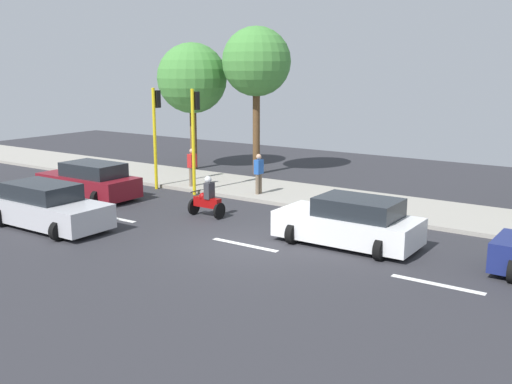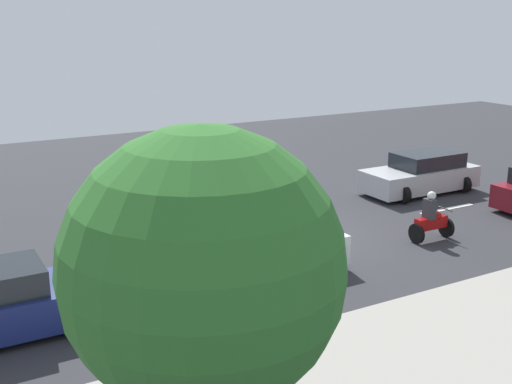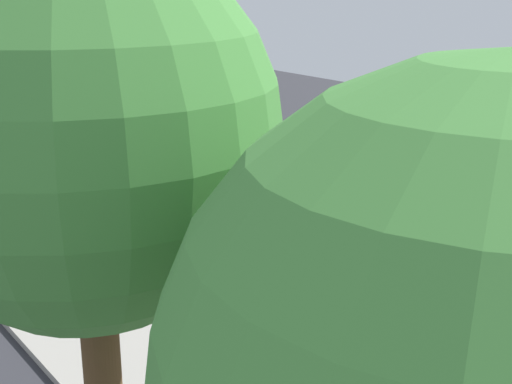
{
  "view_description": "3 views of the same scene",
  "coord_description": "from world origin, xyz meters",
  "px_view_note": "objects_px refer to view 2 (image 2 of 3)",
  "views": [
    {
      "loc": [
        -14.35,
        -10.25,
        5.44
      ],
      "look_at": [
        0.77,
        0.11,
        1.53
      ],
      "focal_mm": 41.68,
      "sensor_mm": 36.0,
      "label": 1
    },
    {
      "loc": [
        15.3,
        -10.26,
        6.51
      ],
      "look_at": [
        0.38,
        -1.88,
        1.78
      ],
      "focal_mm": 44.79,
      "sensor_mm": 36.0,
      "label": 2
    },
    {
      "loc": [
        12.8,
        12.23,
        6.97
      ],
      "look_at": [
        2.1,
        -1.74,
        1.45
      ],
      "focal_mm": 49.67,
      "sensor_mm": 36.0,
      "label": 3
    }
  ],
  "objects_px": {
    "car_white": "(257,249)",
    "car_silver": "(421,174)",
    "street_tree_north": "(203,272)",
    "motorcycle": "(431,220)",
    "car_dark_blue": "(3,303)"
  },
  "relations": [
    {
      "from": "car_dark_blue",
      "to": "street_tree_north",
      "type": "xyz_separation_m",
      "value": [
        8.0,
        0.99,
        3.41
      ]
    },
    {
      "from": "car_silver",
      "to": "motorcycle",
      "type": "relative_size",
      "value": 2.98
    },
    {
      "from": "motorcycle",
      "to": "street_tree_north",
      "type": "relative_size",
      "value": 0.28
    },
    {
      "from": "car_white",
      "to": "car_silver",
      "type": "bearing_deg",
      "value": 112.88
    },
    {
      "from": "car_silver",
      "to": "car_dark_blue",
      "type": "bearing_deg",
      "value": -75.1
    },
    {
      "from": "car_silver",
      "to": "street_tree_north",
      "type": "bearing_deg",
      "value": -50.27
    },
    {
      "from": "street_tree_north",
      "to": "motorcycle",
      "type": "bearing_deg",
      "value": 125.68
    },
    {
      "from": "car_white",
      "to": "car_silver",
      "type": "height_order",
      "value": "same"
    },
    {
      "from": "car_dark_blue",
      "to": "street_tree_north",
      "type": "height_order",
      "value": "street_tree_north"
    },
    {
      "from": "street_tree_north",
      "to": "car_silver",
      "type": "bearing_deg",
      "value": 129.73
    },
    {
      "from": "car_white",
      "to": "street_tree_north",
      "type": "bearing_deg",
      "value": -32.56
    },
    {
      "from": "car_white",
      "to": "car_dark_blue",
      "type": "relative_size",
      "value": 1.15
    },
    {
      "from": "motorcycle",
      "to": "street_tree_north",
      "type": "bearing_deg",
      "value": -54.32
    },
    {
      "from": "car_silver",
      "to": "motorcycle",
      "type": "height_order",
      "value": "motorcycle"
    },
    {
      "from": "car_silver",
      "to": "street_tree_north",
      "type": "distance_m",
      "value": 19.32
    }
  ]
}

